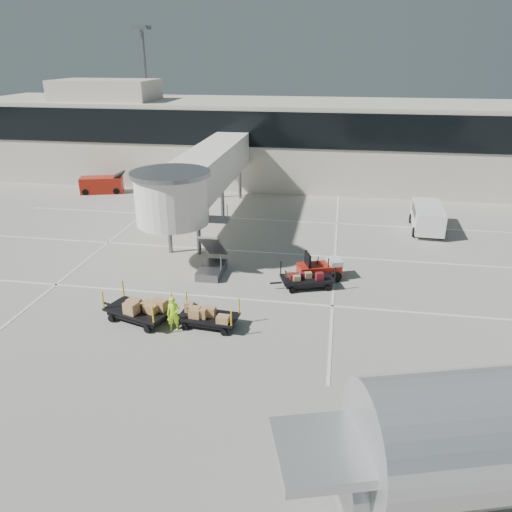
% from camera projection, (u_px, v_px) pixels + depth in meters
% --- Properties ---
extents(ground, '(140.00, 140.00, 0.00)m').
position_uv_depth(ground, '(214.00, 315.00, 25.73)').
color(ground, '#B5AFA2').
rests_on(ground, ground).
extents(lane_markings, '(40.00, 30.00, 0.02)m').
position_uv_depth(lane_markings, '(238.00, 249.00, 34.34)').
color(lane_markings, silver).
rests_on(lane_markings, ground).
extents(terminal, '(64.00, 12.11, 15.20)m').
position_uv_depth(terminal, '(280.00, 140.00, 51.54)').
color(terminal, beige).
rests_on(terminal, ground).
extents(jet_bridge, '(5.70, 20.40, 6.03)m').
position_uv_depth(jet_bridge, '(200.00, 176.00, 35.90)').
color(jet_bridge, white).
rests_on(jet_bridge, ground).
extents(baggage_tug, '(2.80, 2.30, 1.67)m').
position_uv_depth(baggage_tug, '(320.00, 269.00, 29.71)').
color(baggage_tug, maroon).
rests_on(baggage_tug, ground).
extents(suitcase_cart, '(3.71, 2.34, 1.43)m').
position_uv_depth(suitcase_cart, '(308.00, 279.00, 28.60)').
color(suitcase_cart, black).
rests_on(suitcase_cart, ground).
extents(box_cart_near, '(3.62, 1.70, 1.40)m').
position_uv_depth(box_cart_near, '(209.00, 316.00, 24.48)').
color(box_cart_near, black).
rests_on(box_cart_near, ground).
extents(box_cart_far, '(4.09, 2.57, 1.58)m').
position_uv_depth(box_cart_far, '(138.00, 310.00, 24.97)').
color(box_cart_far, black).
rests_on(box_cart_far, ground).
extents(ground_worker, '(0.72, 0.57, 1.75)m').
position_uv_depth(ground_worker, '(173.00, 314.00, 24.05)').
color(ground_worker, '#A4ED19').
rests_on(ground_worker, ground).
extents(minivan, '(2.40, 5.11, 1.90)m').
position_uv_depth(minivan, '(427.00, 215.00, 37.63)').
color(minivan, silver).
rests_on(minivan, ground).
extents(belt_loader, '(4.43, 2.68, 2.01)m').
position_uv_depth(belt_loader, '(102.00, 185.00, 47.76)').
color(belt_loader, maroon).
rests_on(belt_loader, ground).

